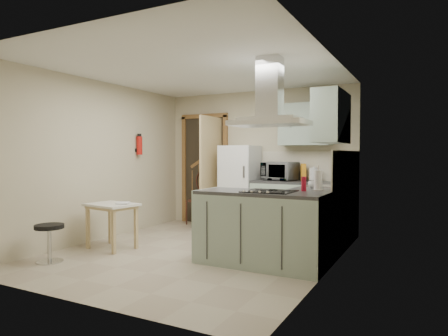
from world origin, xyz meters
The scene contains 28 objects.
floor centered at (0.00, 0.00, 0.00)m, with size 4.20×4.20×0.00m, color tan.
ceiling centered at (0.00, 0.00, 2.50)m, with size 4.20×4.20×0.00m, color silver.
back_wall centered at (0.00, 2.10, 1.25)m, with size 3.60×3.60×0.00m, color #BEB293.
left_wall centered at (-1.80, 0.00, 1.25)m, with size 4.20×4.20×0.00m, color #BEB293.
right_wall centered at (1.80, 0.00, 1.25)m, with size 4.20×4.20×0.00m, color #BEB293.
doorway centered at (-1.10, 2.07, 1.05)m, with size 1.10×0.12×2.10m, color brown.
fridge centered at (-0.20, 1.80, 0.75)m, with size 0.60×0.60×1.50m, color white.
counter_back centered at (0.66, 1.80, 0.45)m, with size 1.08×0.60×0.90m, color #9EB2A0.
counter_right centered at (1.50, 1.12, 0.45)m, with size 0.60×1.95×0.90m, color #9EB2A0.
splashback centered at (0.96, 2.09, 1.15)m, with size 1.68×0.02×0.50m, color beige.
wall_cabinet_back centered at (0.95, 1.93, 1.85)m, with size 0.85×0.35×0.70m, color #9EB2A0.
wall_cabinet_right centered at (1.62, 0.85, 1.85)m, with size 0.35×0.90×0.70m, color #9EB2A0.
peninsula centered at (1.02, -0.18, 0.45)m, with size 1.55×0.65×0.90m, color #9EB2A0.
hob centered at (1.12, -0.18, 0.91)m, with size 0.58×0.50×0.01m, color black.
extractor_hood centered at (1.12, -0.18, 1.72)m, with size 0.90×0.55×0.10m, color silver.
sink centered at (1.50, 0.95, 0.91)m, with size 0.45×0.40×0.01m, color silver.
fire_extinguisher centered at (-1.74, 0.90, 1.50)m, with size 0.10×0.10×0.32m, color #B2140F.
drop_leaf_table centered at (-1.20, -0.37, 0.32)m, with size 0.69×0.52×0.64m, color #DBC587.
bentwood_chair centered at (-1.10, 1.85, 0.46)m, with size 0.41×0.41×0.92m, color #4C1D19.
stool centered at (-1.38, -1.28, 0.24)m, with size 0.35×0.35×0.48m, color black.
microwave centered at (0.52, 1.87, 1.06)m, with size 0.57×0.38×0.31m, color black.
kettle centered at (1.11, 1.91, 1.02)m, with size 0.17×0.17×0.24m, color silver.
cereal_box centered at (0.93, 1.90, 1.04)m, with size 0.08×0.19×0.29m, color orange.
soap_bottle centered at (1.62, 1.42, 1.00)m, with size 0.09×0.09×0.19m, color #9EA0A9.
paper_towel centered at (1.60, 0.27, 1.03)m, with size 0.10×0.10×0.26m, color white.
cup centered at (1.45, 0.56, 0.95)m, with size 0.12×0.12×0.09m, color silver.
red_bottle centered at (1.47, 0.10, 0.99)m, with size 0.06×0.06×0.18m, color #AF0F27.
book centered at (-1.13, -0.35, 0.70)m, with size 0.17×0.23×0.10m, color #983E32.
Camera 1 is at (2.85, -4.65, 1.35)m, focal length 32.00 mm.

